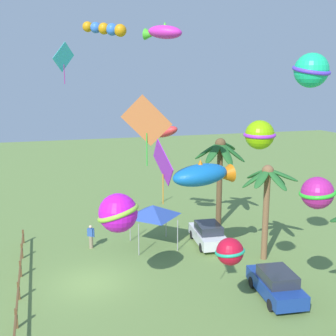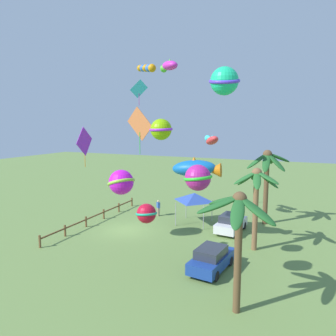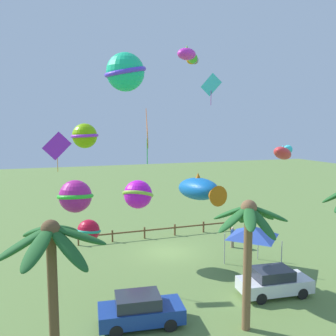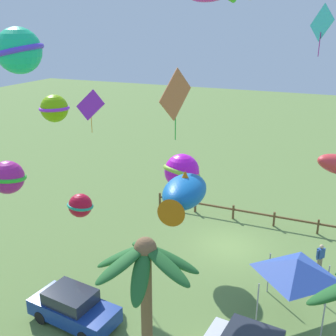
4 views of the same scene
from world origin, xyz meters
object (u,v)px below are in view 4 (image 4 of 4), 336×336
festival_tent (297,267)px  palm_tree_1 (146,277)px  kite_diamond_1 (90,106)px  kite_diamond_0 (176,96)px  kite_ball_2 (80,205)px  kite_ball_4 (54,108)px  parked_car_0 (73,307)px  kite_ball_7 (8,177)px  kite_ball_8 (182,171)px  kite_diamond_5 (322,23)px  kite_ball_10 (19,51)px  kite_fish_3 (184,193)px  spectator_0 (320,258)px

festival_tent → palm_tree_1: bearing=56.1°
kite_diamond_1 → festival_tent: bearing=166.7°
palm_tree_1 → festival_tent: palm_tree_1 is taller
kite_diamond_0 → kite_ball_2: kite_diamond_0 is taller
kite_ball_4 → parked_car_0: bearing=129.4°
kite_ball_2 → kite_ball_7: kite_ball_7 is taller
palm_tree_1 → kite_ball_8: size_ratio=2.10×
kite_ball_7 → kite_ball_8: (-4.68, -7.67, -1.59)m
kite_diamond_1 → kite_ball_4: bearing=104.2°
kite_diamond_5 → kite_ball_10: bearing=49.3°
kite_ball_4 → kite_ball_10: (-1.32, 3.22, 2.63)m
parked_car_0 → kite_ball_4: 8.61m
kite_fish_3 → kite_ball_4: kite_ball_4 is taller
kite_ball_7 → kite_ball_8: size_ratio=0.60×
parked_car_0 → kite_ball_2: size_ratio=2.20×
kite_ball_7 → kite_ball_4: bearing=-106.4°
parked_car_0 → spectator_0: size_ratio=2.56×
spectator_0 → kite_ball_7: (12.17, 8.20, 5.46)m
festival_tent → kite_ball_10: bearing=27.8°
parked_car_0 → kite_ball_7: (2.76, -0.03, 5.52)m
parked_car_0 → kite_ball_7: 6.17m
spectator_0 → kite_ball_4: bearing=26.7°
kite_ball_8 → kite_diamond_1: bearing=8.5°
kite_diamond_0 → kite_diamond_5: (-5.94, -3.34, 3.22)m
spectator_0 → kite_diamond_0: size_ratio=0.46×
festival_tent → kite_fish_3: 5.87m
parked_car_0 → kite_ball_2: kite_ball_2 is taller
kite_ball_2 → kite_ball_4: (0.19, 1.08, 5.03)m
kite_diamond_5 → kite_ball_10: (8.80, 10.25, -0.86)m
kite_ball_2 → kite_fish_3: (-5.90, 1.13, 2.07)m
parked_car_0 → kite_ball_8: (-1.92, -7.70, 3.93)m
palm_tree_1 → spectator_0: size_ratio=3.77×
parked_car_0 → kite_fish_3: 6.90m
kite_ball_7 → palm_tree_1: bearing=165.1°
parked_car_0 → kite_ball_7: size_ratio=2.37×
kite_ball_4 → kite_ball_7: (0.72, 2.45, -2.47)m
kite_diamond_0 → kite_ball_2: 7.14m
kite_fish_3 → kite_ball_4: 6.77m
parked_car_0 → spectator_0: (-9.41, -8.23, 0.06)m
festival_tent → parked_car_0: bearing=25.9°
kite_diamond_1 → parked_car_0: bearing=114.5°
kite_fish_3 → kite_ball_7: size_ratio=2.26×
spectator_0 → kite_ball_10: kite_ball_10 is taller
kite_ball_2 → kite_diamond_5: bearing=-149.0°
palm_tree_1 → kite_ball_2: bearing=-40.8°
spectator_0 → festival_tent: 4.46m
kite_ball_7 → festival_tent: bearing=-159.9°
kite_diamond_1 → kite_ball_4: (-1.13, 4.46, 0.73)m
kite_ball_2 → kite_fish_3: size_ratio=0.48×
spectator_0 → kite_ball_8: (7.49, 0.53, 3.87)m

